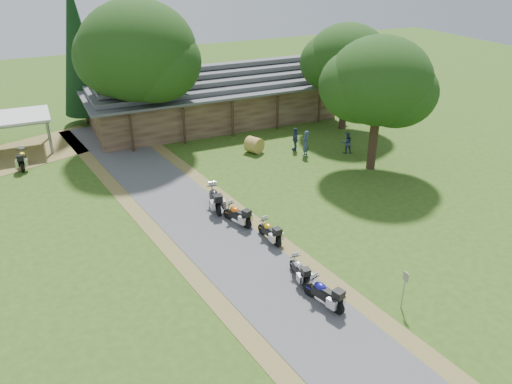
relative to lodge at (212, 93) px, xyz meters
name	(u,v)px	position (x,y,z in m)	size (l,w,h in m)	color
ground	(277,294)	(-6.00, -24.00, -2.45)	(120.00, 120.00, 0.00)	#2F4F16
driveway	(232,251)	(-6.50, -20.00, -2.45)	(46.00, 46.00, 0.00)	#424244
lodge	(212,93)	(0.00, 0.00, 0.00)	(21.40, 9.40, 4.90)	#4E3628
carport	(8,134)	(-16.20, -0.53, -1.13)	(6.09, 4.06, 2.64)	silver
motorcycle_row_a	(324,292)	(-4.56, -25.49, -1.79)	(1.94, 0.63, 1.33)	navy
motorcycle_row_b	(299,269)	(-4.61, -23.49, -1.87)	(1.69, 0.55, 1.16)	#AEB0B6
motorcycle_row_c	(270,230)	(-4.35, -19.91, -1.84)	(1.77, 0.58, 1.21)	gold
motorcycle_row_d	(237,214)	(-5.18, -17.60, -1.82)	(1.85, 0.60, 1.26)	#D6550F
motorcycle_row_e	(215,198)	(-5.66, -15.46, -1.72)	(2.14, 0.70, 1.47)	black
motorcycle_carport_a	(22,158)	(-15.50, -4.24, -1.77)	(2.00, 0.65, 1.37)	yellow
person_a	(305,141)	(3.18, -10.52, -1.34)	(0.63, 0.45, 2.22)	navy
person_b	(347,141)	(6.21, -11.35, -1.52)	(0.53, 0.38, 1.86)	navy
person_c	(295,137)	(3.03, -9.26, -1.42)	(0.58, 0.42, 2.06)	navy
hay_bale	(254,145)	(0.08, -8.40, -1.87)	(1.16, 1.16, 1.07)	olive
sign_post	(404,290)	(-1.66, -27.05, -1.54)	(0.33, 0.05, 1.82)	gray
oak_lodge_left	(139,69)	(-6.62, -2.95, 3.19)	(8.49, 8.49, 11.28)	black
oak_lodge_right	(346,73)	(9.07, -6.53, 2.19)	(6.46, 6.46, 9.28)	black
oak_driveway	(378,99)	(6.15, -14.37, 2.43)	(6.68, 6.68, 9.75)	black
cedar_near	(78,53)	(-9.99, 3.81, 3.45)	(3.58, 3.58, 11.79)	black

